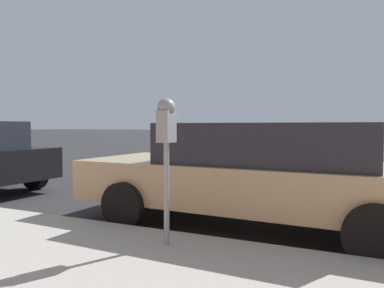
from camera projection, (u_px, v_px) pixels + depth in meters
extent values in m
plane|color=#2B2B2D|center=(270.00, 210.00, 6.25)|extent=(220.00, 220.00, 0.00)
cylinder|color=gray|center=(167.00, 194.00, 3.99)|extent=(0.06, 0.06, 1.10)
cube|color=gray|center=(166.00, 126.00, 3.95)|extent=(0.20, 0.14, 0.34)
sphere|color=gray|center=(166.00, 107.00, 3.94)|extent=(0.19, 0.19, 0.19)
cube|color=#B21919|center=(171.00, 130.00, 4.05)|extent=(0.01, 0.11, 0.12)
cube|color=black|center=(171.00, 119.00, 4.04)|extent=(0.01, 0.10, 0.08)
cube|color=tan|center=(255.00, 183.00, 5.19)|extent=(2.00, 5.00, 0.57)
cube|color=#232833|center=(269.00, 143.00, 5.08)|extent=(1.72, 2.82, 0.54)
cylinder|color=black|center=(125.00, 205.00, 5.07)|extent=(0.24, 0.65, 0.64)
cylinder|color=black|center=(188.00, 186.00, 6.73)|extent=(0.24, 0.65, 0.64)
cylinder|color=black|center=(376.00, 235.00, 3.69)|extent=(0.24, 0.65, 0.64)
cylinder|color=black|center=(378.00, 201.00, 5.34)|extent=(0.24, 0.65, 0.64)
cylinder|color=black|center=(35.00, 175.00, 8.27)|extent=(0.24, 0.65, 0.64)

